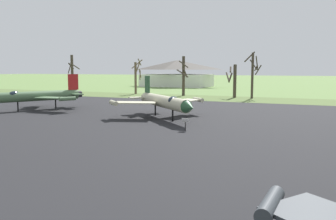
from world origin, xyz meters
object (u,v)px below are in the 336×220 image
(jet_fighter_rear_center, at_px, (34,96))
(visitor_building, at_px, (177,73))
(info_placard_rear_left, at_px, (185,123))
(jet_fighter_rear_left, at_px, (164,101))

(jet_fighter_rear_center, bearing_deg, visitor_building, 96.17)
(info_placard_rear_left, xyz_separation_m, visitor_building, (-30.72, 72.38, 3.34))
(jet_fighter_rear_center, xyz_separation_m, jet_fighter_rear_left, (18.74, -0.30, 0.01))
(jet_fighter_rear_left, xyz_separation_m, info_placard_rear_left, (4.86, -6.12, -1.17))
(jet_fighter_rear_center, relative_size, visitor_building, 0.62)
(jet_fighter_rear_center, height_order, visitor_building, visitor_building)
(jet_fighter_rear_left, bearing_deg, jet_fighter_rear_center, 179.09)
(jet_fighter_rear_center, relative_size, jet_fighter_rear_left, 1.16)
(info_placard_rear_left, relative_size, visitor_building, 0.05)
(info_placard_rear_left, distance_m, visitor_building, 78.70)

